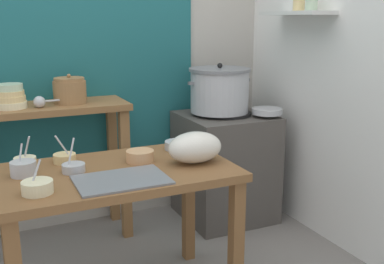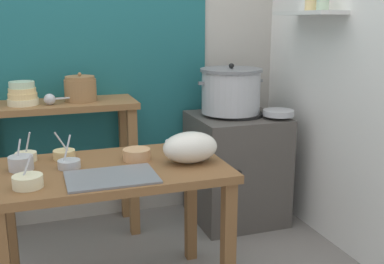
{
  "view_description": "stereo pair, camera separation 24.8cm",
  "coord_description": "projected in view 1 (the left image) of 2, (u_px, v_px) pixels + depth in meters",
  "views": [
    {
      "loc": [
        -0.63,
        -2.07,
        1.41
      ],
      "look_at": [
        0.39,
        0.12,
        0.82
      ],
      "focal_mm": 43.04,
      "sensor_mm": 36.0,
      "label": 1
    },
    {
      "loc": [
        -0.4,
        -2.16,
        1.41
      ],
      "look_at": [
        0.39,
        0.12,
        0.82
      ],
      "focal_mm": 43.04,
      "sensor_mm": 36.0,
      "label": 2
    }
  ],
  "objects": [
    {
      "name": "plastic_bag",
      "position": [
        195.0,
        147.0,
        2.27
      ],
      "size": [
        0.28,
        0.19,
        0.15
      ],
      "primitive_type": "ellipsoid",
      "color": "silver",
      "rests_on": "prep_table"
    },
    {
      "name": "prep_bowl_2",
      "position": [
        25.0,
        161.0,
        2.22
      ],
      "size": [
        0.11,
        0.11,
        0.15
      ],
      "color": "beige",
      "rests_on": "prep_table"
    },
    {
      "name": "wall_back",
      "position": [
        91.0,
        36.0,
        3.11
      ],
      "size": [
        4.4,
        0.12,
        2.6
      ],
      "color": "#B2ADA3",
      "rests_on": "ground"
    },
    {
      "name": "wide_pan",
      "position": [
        267.0,
        111.0,
        3.15
      ],
      "size": [
        0.21,
        0.21,
        0.04
      ],
      "primitive_type": "cylinder",
      "color": "#B7BABF",
      "rests_on": "stove_block"
    },
    {
      "name": "prep_bowl_5",
      "position": [
        23.0,
        168.0,
        2.08
      ],
      "size": [
        0.11,
        0.11,
        0.15
      ],
      "color": "#B7BABF",
      "rests_on": "prep_table"
    },
    {
      "name": "bowl_stack_enamel",
      "position": [
        10.0,
        97.0,
        2.7
      ],
      "size": [
        0.18,
        0.18,
        0.14
      ],
      "color": "beige",
      "rests_on": "back_shelf_table"
    },
    {
      "name": "clay_pot",
      "position": [
        70.0,
        91.0,
        2.86
      ],
      "size": [
        0.2,
        0.2,
        0.18
      ],
      "color": "olive",
      "rests_on": "back_shelf_table"
    },
    {
      "name": "prep_bowl_6",
      "position": [
        73.0,
        167.0,
        2.13
      ],
      "size": [
        0.11,
        0.11,
        0.16
      ],
      "color": "#B7BABF",
      "rests_on": "prep_table"
    },
    {
      "name": "ladle",
      "position": [
        41.0,
        102.0,
        2.73
      ],
      "size": [
        0.26,
        0.07,
        0.07
      ],
      "color": "#B7BABF",
      "rests_on": "back_shelf_table"
    },
    {
      "name": "prep_bowl_3",
      "position": [
        37.0,
        186.0,
        1.87
      ],
      "size": [
        0.13,
        0.13,
        0.14
      ],
      "color": "beige",
      "rests_on": "prep_table"
    },
    {
      "name": "serving_tray",
      "position": [
        121.0,
        180.0,
        2.02
      ],
      "size": [
        0.4,
        0.28,
        0.01
      ],
      "primitive_type": "cube",
      "color": "slate",
      "rests_on": "prep_table"
    },
    {
      "name": "wall_right",
      "position": [
        334.0,
        38.0,
        2.85
      ],
      "size": [
        0.3,
        3.2,
        2.6
      ],
      "color": "white",
      "rests_on": "ground"
    },
    {
      "name": "prep_bowl_4",
      "position": [
        65.0,
        158.0,
        2.27
      ],
      "size": [
        0.11,
        0.11,
        0.15
      ],
      "color": "#E5C684",
      "rests_on": "prep_table"
    },
    {
      "name": "prep_table",
      "position": [
        118.0,
        191.0,
        2.21
      ],
      "size": [
        1.1,
        0.66,
        0.72
      ],
      "color": "brown",
      "rests_on": "ground"
    },
    {
      "name": "back_shelf_table",
      "position": [
        51.0,
        139.0,
        2.88
      ],
      "size": [
        0.96,
        0.4,
        0.9
      ],
      "color": "olive",
      "rests_on": "ground"
    },
    {
      "name": "stove_block",
      "position": [
        225.0,
        166.0,
        3.32
      ],
      "size": [
        0.6,
        0.61,
        0.78
      ],
      "color": "#4C4742",
      "rests_on": "ground"
    },
    {
      "name": "steamer_pot",
      "position": [
        220.0,
        90.0,
        3.19
      ],
      "size": [
        0.47,
        0.43,
        0.34
      ],
      "color": "#B7BABF",
      "rests_on": "stove_block"
    },
    {
      "name": "prep_bowl_1",
      "position": [
        178.0,
        145.0,
        2.51
      ],
      "size": [
        0.14,
        0.14,
        0.04
      ],
      "color": "#B7BABF",
      "rests_on": "prep_table"
    },
    {
      "name": "prep_bowl_0",
      "position": [
        140.0,
        156.0,
        2.29
      ],
      "size": [
        0.14,
        0.14,
        0.06
      ],
      "color": "tan",
      "rests_on": "prep_table"
    }
  ]
}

